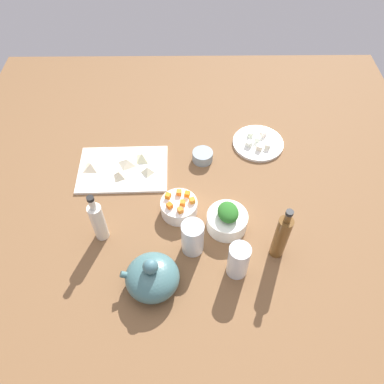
{
  "coord_description": "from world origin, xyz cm",
  "views": [
    {
      "loc": [
        0.81,
        84.21,
        114.68
      ],
      "look_at": [
        0.0,
        0.0,
        8.0
      ],
      "focal_mm": 35.5,
      "sensor_mm": 36.0,
      "label": 1
    }
  ],
  "objects_px": {
    "plate_tofu": "(258,143)",
    "bottle_1": "(281,237)",
    "cutting_board": "(123,169)",
    "bowl_carrots": "(179,207)",
    "teapot": "(152,277)",
    "bowl_greens": "(227,221)",
    "bottle_0": "(98,221)",
    "drinking_glass_1": "(238,260)",
    "drinking_glass_0": "(194,238)",
    "bowl_small_side": "(203,156)"
  },
  "relations": [
    {
      "from": "teapot",
      "to": "drinking_glass_0",
      "type": "bearing_deg",
      "value": -134.59
    },
    {
      "from": "cutting_board",
      "to": "bowl_small_side",
      "type": "distance_m",
      "value": 0.32
    },
    {
      "from": "plate_tofu",
      "to": "bottle_1",
      "type": "xyz_separation_m",
      "value": [
        -0.0,
        0.51,
        0.09
      ]
    },
    {
      "from": "bottle_0",
      "to": "drinking_glass_1",
      "type": "bearing_deg",
      "value": 163.01
    },
    {
      "from": "bowl_greens",
      "to": "teapot",
      "type": "xyz_separation_m",
      "value": [
        0.24,
        0.22,
        0.02
      ]
    },
    {
      "from": "bowl_carrots",
      "to": "drinking_glass_0",
      "type": "bearing_deg",
      "value": 108.74
    },
    {
      "from": "bottle_1",
      "to": "drinking_glass_0",
      "type": "height_order",
      "value": "bottle_1"
    },
    {
      "from": "plate_tofu",
      "to": "drinking_glass_1",
      "type": "relative_size",
      "value": 1.56
    },
    {
      "from": "cutting_board",
      "to": "plate_tofu",
      "type": "xyz_separation_m",
      "value": [
        -0.55,
        -0.14,
        0.0
      ]
    },
    {
      "from": "cutting_board",
      "to": "drinking_glass_1",
      "type": "distance_m",
      "value": 0.6
    },
    {
      "from": "bowl_carrots",
      "to": "teapot",
      "type": "distance_m",
      "value": 0.29
    },
    {
      "from": "plate_tofu",
      "to": "cutting_board",
      "type": "bearing_deg",
      "value": 14.27
    },
    {
      "from": "bowl_greens",
      "to": "cutting_board",
      "type": "bearing_deg",
      "value": -34.39
    },
    {
      "from": "bowl_carrots",
      "to": "bottle_0",
      "type": "xyz_separation_m",
      "value": [
        0.26,
        0.1,
        0.06
      ]
    },
    {
      "from": "teapot",
      "to": "drinking_glass_1",
      "type": "xyz_separation_m",
      "value": [
        -0.26,
        -0.05,
        0.01
      ]
    },
    {
      "from": "plate_tofu",
      "to": "drinking_glass_0",
      "type": "height_order",
      "value": "drinking_glass_0"
    },
    {
      "from": "cutting_board",
      "to": "bottle_0",
      "type": "xyz_separation_m",
      "value": [
        0.04,
        0.3,
        0.08
      ]
    },
    {
      "from": "bowl_greens",
      "to": "bottle_0",
      "type": "distance_m",
      "value": 0.43
    },
    {
      "from": "drinking_glass_0",
      "to": "drinking_glass_1",
      "type": "relative_size",
      "value": 0.98
    },
    {
      "from": "plate_tofu",
      "to": "bowl_small_side",
      "type": "xyz_separation_m",
      "value": [
        0.23,
        0.09,
        0.01
      ]
    },
    {
      "from": "plate_tofu",
      "to": "bowl_carrots",
      "type": "bearing_deg",
      "value": 46.56
    },
    {
      "from": "plate_tofu",
      "to": "bottle_1",
      "type": "relative_size",
      "value": 0.9
    },
    {
      "from": "bottle_0",
      "to": "drinking_glass_0",
      "type": "xyz_separation_m",
      "value": [
        -0.31,
        0.05,
        -0.02
      ]
    },
    {
      "from": "teapot",
      "to": "bottle_0",
      "type": "bearing_deg",
      "value": -44.83
    },
    {
      "from": "teapot",
      "to": "drinking_glass_0",
      "type": "xyz_separation_m",
      "value": [
        -0.13,
        -0.13,
        0.01
      ]
    },
    {
      "from": "plate_tofu",
      "to": "bottle_1",
      "type": "distance_m",
      "value": 0.52
    },
    {
      "from": "cutting_board",
      "to": "teapot",
      "type": "relative_size",
      "value": 1.91
    },
    {
      "from": "bowl_carrots",
      "to": "bottle_1",
      "type": "distance_m",
      "value": 0.37
    },
    {
      "from": "bottle_0",
      "to": "bottle_1",
      "type": "xyz_separation_m",
      "value": [
        -0.59,
        0.07,
        0.01
      ]
    },
    {
      "from": "plate_tofu",
      "to": "bottle_1",
      "type": "height_order",
      "value": "bottle_1"
    },
    {
      "from": "bowl_small_side",
      "to": "bottle_1",
      "type": "relative_size",
      "value": 0.35
    },
    {
      "from": "bowl_small_side",
      "to": "drinking_glass_0",
      "type": "relative_size",
      "value": 0.62
    },
    {
      "from": "cutting_board",
      "to": "drinking_glass_0",
      "type": "bearing_deg",
      "value": 127.79
    },
    {
      "from": "plate_tofu",
      "to": "drinking_glass_0",
      "type": "bearing_deg",
      "value": 60.94
    },
    {
      "from": "teapot",
      "to": "bottle_1",
      "type": "relative_size",
      "value": 0.77
    },
    {
      "from": "cutting_board",
      "to": "bowl_greens",
      "type": "distance_m",
      "value": 0.47
    },
    {
      "from": "bowl_small_side",
      "to": "bowl_greens",
      "type": "bearing_deg",
      "value": 103.3
    },
    {
      "from": "teapot",
      "to": "bowl_carrots",
      "type": "bearing_deg",
      "value": -105.52
    },
    {
      "from": "bowl_greens",
      "to": "drinking_glass_0",
      "type": "distance_m",
      "value": 0.15
    },
    {
      "from": "bowl_greens",
      "to": "bottle_0",
      "type": "height_order",
      "value": "bottle_0"
    },
    {
      "from": "bowl_carrots",
      "to": "bottle_0",
      "type": "height_order",
      "value": "bottle_0"
    },
    {
      "from": "teapot",
      "to": "bottle_1",
      "type": "bearing_deg",
      "value": -164.54
    },
    {
      "from": "cutting_board",
      "to": "bowl_carrots",
      "type": "xyz_separation_m",
      "value": [
        -0.22,
        0.2,
        0.02
      ]
    },
    {
      "from": "cutting_board",
      "to": "bowl_carrots",
      "type": "distance_m",
      "value": 0.3
    },
    {
      "from": "drinking_glass_1",
      "to": "bottle_1",
      "type": "bearing_deg",
      "value": -154.6
    },
    {
      "from": "bowl_greens",
      "to": "plate_tofu",
      "type": "bearing_deg",
      "value": -111.31
    },
    {
      "from": "bowl_small_side",
      "to": "bottle_1",
      "type": "xyz_separation_m",
      "value": [
        -0.23,
        0.42,
        0.08
      ]
    },
    {
      "from": "bowl_carrots",
      "to": "drinking_glass_1",
      "type": "xyz_separation_m",
      "value": [
        -0.19,
        0.23,
        0.04
      ]
    },
    {
      "from": "bowl_small_side",
      "to": "bottle_1",
      "type": "bearing_deg",
      "value": 118.88
    },
    {
      "from": "bowl_small_side",
      "to": "drinking_glass_0",
      "type": "xyz_separation_m",
      "value": [
        0.04,
        0.4,
        0.04
      ]
    }
  ]
}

